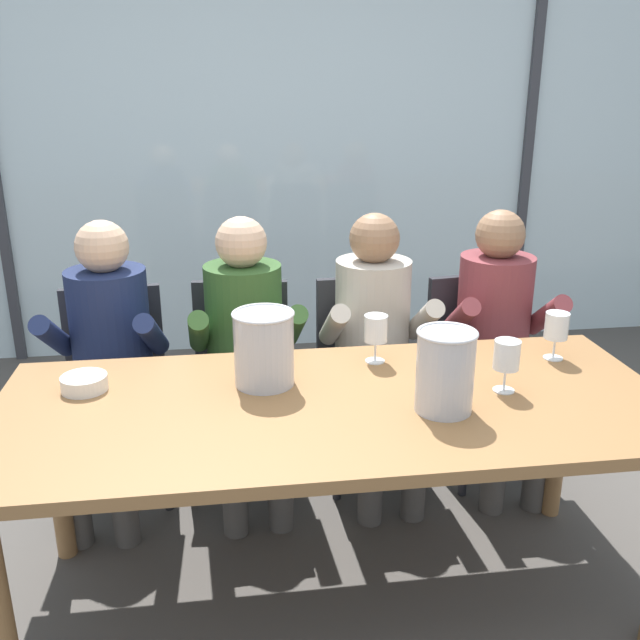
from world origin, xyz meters
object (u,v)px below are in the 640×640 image
object	(u,v)px
person_navy_polo	(108,350)
tasting_bowl	(84,383)
chair_left_of_center	(241,367)
ice_bucket_secondary	(445,370)
chair_center	(367,362)
chair_right_of_center	(478,358)
ice_bucket_primary	(264,347)
wine_glass_near_bucket	(506,357)
person_olive_shirt	(246,343)
wine_glass_center_pour	(556,328)
chair_near_curtain	(116,375)
person_beige_jumper	(376,337)
wine_glass_by_left_taster	(376,331)
person_maroon_top	(498,331)

from	to	relation	value
person_navy_polo	tasting_bowl	world-z (taller)	person_navy_polo
chair_left_of_center	ice_bucket_secondary	distance (m)	1.22
chair_center	chair_right_of_center	distance (m)	0.51
ice_bucket_primary	wine_glass_near_bucket	world-z (taller)	ice_bucket_primary
tasting_bowl	chair_left_of_center	bearing A→B (deg)	53.27
person_olive_shirt	chair_left_of_center	bearing A→B (deg)	96.33
chair_center	wine_glass_center_pour	bearing A→B (deg)	-50.78
chair_center	person_navy_polo	xyz separation A→B (m)	(-1.09, -0.14, 0.17)
chair_near_curtain	wine_glass_near_bucket	size ratio (longest dim) A/B	4.99
person_beige_jumper	wine_glass_center_pour	distance (m)	0.76
chair_near_curtain	person_beige_jumper	bearing A→B (deg)	-11.48
wine_glass_near_bucket	chair_left_of_center	bearing A→B (deg)	133.22
chair_left_of_center	person_beige_jumper	bearing A→B (deg)	-9.05
tasting_bowl	person_navy_polo	bearing A→B (deg)	91.31
chair_near_curtain	ice_bucket_primary	size ratio (longest dim) A/B	3.45
person_beige_jumper	wine_glass_by_left_taster	xyz separation A→B (m)	(-0.10, -0.43, 0.19)
wine_glass_near_bucket	person_beige_jumper	bearing A→B (deg)	109.70
tasting_bowl	wine_glass_by_left_taster	world-z (taller)	wine_glass_by_left_taster
chair_near_curtain	person_olive_shirt	xyz separation A→B (m)	(0.56, -0.14, 0.17)
tasting_bowl	ice_bucket_secondary	bearing A→B (deg)	-15.02
chair_center	chair_near_curtain	bearing A→B (deg)	177.95
wine_glass_center_pour	wine_glass_near_bucket	bearing A→B (deg)	-140.02
tasting_bowl	wine_glass_center_pour	distance (m)	1.64
ice_bucket_primary	tasting_bowl	size ratio (longest dim) A/B	1.69
chair_left_of_center	person_maroon_top	xyz separation A→B (m)	(1.11, -0.16, 0.17)
ice_bucket_primary	ice_bucket_secondary	world-z (taller)	ice_bucket_secondary
person_olive_shirt	person_maroon_top	bearing A→B (deg)	-2.69
chair_left_of_center	person_navy_polo	bearing A→B (deg)	-157.24
chair_right_of_center	person_navy_polo	xyz separation A→B (m)	(-1.60, -0.11, 0.17)
chair_left_of_center	wine_glass_center_pour	xyz separation A→B (m)	(1.12, -0.65, 0.36)
chair_center	person_beige_jumper	bearing A→B (deg)	-88.54
tasting_bowl	wine_glass_by_left_taster	xyz separation A→B (m)	(0.99, 0.11, 0.09)
wine_glass_by_left_taster	chair_left_of_center	bearing A→B (deg)	128.77
chair_near_curtain	person_olive_shirt	world-z (taller)	person_olive_shirt
ice_bucket_primary	ice_bucket_secondary	distance (m)	0.59
chair_left_of_center	tasting_bowl	xyz separation A→B (m)	(-0.52, -0.69, 0.27)
person_navy_polo	person_beige_jumper	bearing A→B (deg)	5.10
ice_bucket_secondary	ice_bucket_primary	bearing A→B (deg)	152.95
chair_left_of_center	person_olive_shirt	distance (m)	0.23
chair_near_curtain	ice_bucket_secondary	xyz separation A→B (m)	(1.13, -0.98, 0.37)
chair_left_of_center	chair_center	bearing A→B (deg)	4.76
person_navy_polo	person_maroon_top	xyz separation A→B (m)	(1.64, -0.00, 0.00)
chair_near_curtain	tasting_bowl	distance (m)	0.73
person_beige_jumper	ice_bucket_secondary	bearing A→B (deg)	-89.84
person_maroon_top	wine_glass_by_left_taster	size ratio (longest dim) A/B	6.82
person_navy_polo	wine_glass_near_bucket	distance (m)	1.56
chair_center	tasting_bowl	world-z (taller)	chair_center
person_navy_polo	tasting_bowl	distance (m)	0.55
person_maroon_top	wine_glass_by_left_taster	distance (m)	0.79
person_navy_polo	chair_near_curtain	bearing A→B (deg)	96.59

